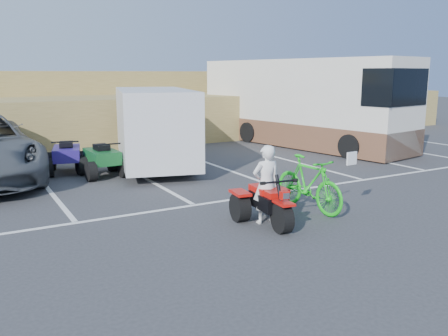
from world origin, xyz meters
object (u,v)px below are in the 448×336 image
rider (266,184)px  rv_motorhome (301,109)px  cargo_trailer (154,126)px  green_dirt_bike (309,183)px  quad_atv_blue (68,173)px  red_trike_atv (269,225)px  quad_atv_green (103,176)px

rider → rv_motorhome: (7.38, 8.23, 0.72)m
rider → rv_motorhome: rv_motorhome is taller
rider → cargo_trailer: cargo_trailer is taller
green_dirt_bike → quad_atv_blue: green_dirt_bike is taller
red_trike_atv → rv_motorhome: (7.40, 8.37, 1.53)m
red_trike_atv → rider: bearing=90.0°
rv_motorhome → quad_atv_green: (-9.07, -2.11, -1.53)m
red_trike_atv → green_dirt_bike: size_ratio=0.77×
green_dirt_bike → quad_atv_blue: (-3.84, 6.84, -0.61)m
rider → quad_atv_green: size_ratio=0.99×
green_dirt_bike → quad_atv_blue: bearing=115.0°
green_dirt_bike → quad_atv_green: green_dirt_bike is taller
rider → quad_atv_blue: rider is taller
green_dirt_bike → cargo_trailer: (-1.17, 6.31, 0.75)m
quad_atv_blue → red_trike_atv: bearing=-57.9°
red_trike_atv → rider: rider is taller
red_trike_atv → green_dirt_bike: 1.56m
rider → cargo_trailer: 6.63m
rider → green_dirt_bike: size_ratio=0.79×
red_trike_atv → quad_atv_green: (-1.67, 6.26, 0.00)m
red_trike_atv → rv_motorhome: rv_motorhome is taller
cargo_trailer → quad_atv_blue: (-2.67, 0.52, -1.36)m
rider → green_dirt_bike: rider is taller
cargo_trailer → rv_motorhome: rv_motorhome is taller
green_dirt_bike → quad_atv_green: size_ratio=1.25×
quad_atv_blue → quad_atv_green: 1.30m
rider → rv_motorhome: 11.07m
red_trike_atv → green_dirt_bike: green_dirt_bike is taller
red_trike_atv → rider: (0.02, 0.15, 0.81)m
cargo_trailer → quad_atv_green: (-1.86, -0.49, -1.36)m
rider → rv_motorhome: bearing=-124.9°
red_trike_atv → quad_atv_blue: bearing=115.8°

